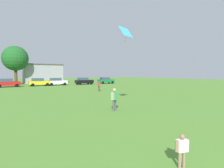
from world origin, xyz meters
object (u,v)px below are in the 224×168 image
object	(u,v)px
adult_bystander	(114,97)
parked_car_green_5	(106,80)
child_kite_flyer	(182,148)
parked_car_red_1	(8,83)
bystander_near_trees	(99,85)
kite	(126,33)
tree_far_right	(15,59)
parked_car_black_4	(84,81)
parked_car_white_3	(57,82)
parked_car_yellow_2	(39,82)

from	to	relation	value
adult_bystander	parked_car_green_5	world-z (taller)	parked_car_green_5
child_kite_flyer	parked_car_red_1	distance (m)	37.76
bystander_near_trees	adult_bystander	bearing A→B (deg)	168.62
kite	parked_car_green_5	xyz separation A→B (m)	(15.59, 29.75, -5.00)
adult_bystander	kite	bearing A→B (deg)	0.40
parked_car_red_1	parked_car_green_5	bearing A→B (deg)	1.28
tree_far_right	parked_car_red_1	bearing A→B (deg)	-103.81
bystander_near_trees	tree_far_right	world-z (taller)	tree_far_right
parked_car_black_4	parked_car_white_3	bearing A→B (deg)	178.96
parked_car_yellow_2	parked_car_white_3	distance (m)	3.78
parked_car_yellow_2	tree_far_right	bearing A→B (deg)	114.13
child_kite_flyer	parked_car_green_5	distance (m)	43.04
parked_car_yellow_2	adult_bystander	bearing A→B (deg)	-90.86
parked_car_red_1	parked_car_black_4	size ratio (longest dim) A/B	1.00
adult_bystander	bystander_near_trees	world-z (taller)	adult_bystander
adult_bystander	parked_car_yellow_2	size ratio (longest dim) A/B	0.38
parked_car_red_1	parked_car_white_3	world-z (taller)	same
parked_car_red_1	parked_car_black_4	world-z (taller)	same
adult_bystander	parked_car_white_3	world-z (taller)	parked_car_white_3
adult_bystander	parked_car_green_5	distance (m)	35.13
tree_far_right	parked_car_yellow_2	bearing A→B (deg)	-65.87
bystander_near_trees	parked_car_white_3	bearing A→B (deg)	17.97
parked_car_green_5	tree_far_right	size ratio (longest dim) A/B	0.46
kite	parked_car_yellow_2	bearing A→B (deg)	92.29
adult_bystander	parked_car_white_3	xyz separation A→B (m)	(4.24, 30.32, -0.11)
child_kite_flyer	tree_far_right	xyz separation A→B (m)	(-0.61, 46.17, 5.68)
parked_car_red_1	parked_car_white_3	bearing A→B (deg)	1.24
adult_bystander	parked_car_yellow_2	bearing A→B (deg)	61.78
parked_car_green_5	tree_far_right	world-z (taller)	tree_far_right
parked_car_red_1	parked_car_black_4	xyz separation A→B (m)	(16.15, 0.09, 0.00)
child_kite_flyer	parked_car_green_5	bearing A→B (deg)	74.79
parked_car_green_5	tree_far_right	distance (m)	22.66
parked_car_black_4	parked_car_red_1	bearing A→B (deg)	-179.68
adult_bystander	parked_car_yellow_2	distance (m)	30.30
parked_car_yellow_2	parked_car_green_5	world-z (taller)	same
child_kite_flyer	adult_bystander	world-z (taller)	adult_bystander
parked_car_green_5	bystander_near_trees	bearing A→B (deg)	-123.23
kite	parked_car_green_5	size ratio (longest dim) A/B	0.33
parked_car_white_3	tree_far_right	size ratio (longest dim) A/B	0.46
child_kite_flyer	parked_car_red_1	size ratio (longest dim) A/B	0.23
child_kite_flyer	parked_car_black_4	distance (m)	40.08
child_kite_flyer	parked_car_green_5	size ratio (longest dim) A/B	0.23
parked_car_yellow_2	parked_car_black_4	distance (m)	10.34
bystander_near_trees	parked_car_red_1	xyz separation A→B (m)	(-11.24, 16.82, -0.06)
child_kite_flyer	parked_car_yellow_2	distance (m)	37.98
parked_car_yellow_2	tree_far_right	xyz separation A→B (m)	(-3.73, 8.32, 5.41)
bystander_near_trees	parked_car_green_5	distance (m)	20.71
bystander_near_trees	kite	bearing A→B (deg)	173.63
kite	parked_car_white_3	xyz separation A→B (m)	(2.61, 29.46, -5.00)
adult_bystander	tree_far_right	xyz separation A→B (m)	(-3.27, 38.62, 5.30)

